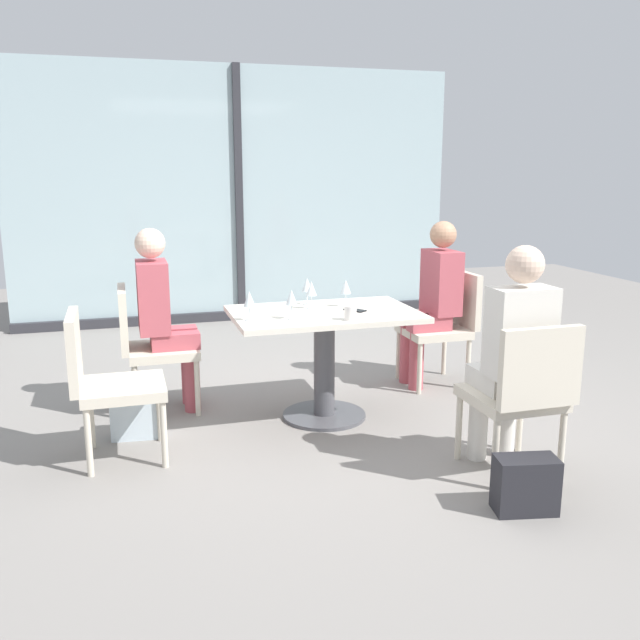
{
  "coord_description": "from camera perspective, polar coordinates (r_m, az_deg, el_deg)",
  "views": [
    {
      "loc": [
        -1.26,
        -4.17,
        1.65
      ],
      "look_at": [
        0.0,
        0.1,
        0.65
      ],
      "focal_mm": 38.22,
      "sensor_mm": 36.0,
      "label": 1
    }
  ],
  "objects": [
    {
      "name": "handbag_0",
      "position": [
        4.43,
        -15.14,
        -7.73
      ],
      "size": [
        0.31,
        0.19,
        0.28
      ],
      "primitive_type": "cube",
      "rotation": [
        0.0,
        0.0,
        -0.1
      ],
      "color": "silver",
      "rests_on": "ground_plane"
    },
    {
      "name": "handbag_1",
      "position": [
        3.55,
        16.82,
        -13.06
      ],
      "size": [
        0.33,
        0.22,
        0.28
      ],
      "primitive_type": "cube",
      "rotation": [
        0.0,
        0.0,
        -0.2
      ],
      "color": "#232328",
      "rests_on": "ground_plane"
    },
    {
      "name": "chair_far_left",
      "position": [
        4.77,
        -14.21,
        -1.72
      ],
      "size": [
        0.5,
        0.46,
        0.87
      ],
      "color": "beige",
      "rests_on": "ground_plane"
    },
    {
      "name": "wine_glass_0",
      "position": [
        4.58,
        2.17,
        2.75
      ],
      "size": [
        0.07,
        0.07,
        0.18
      ],
      "color": "silver",
      "rests_on": "dining_table_main"
    },
    {
      "name": "window_wall_backdrop",
      "position": [
        7.48,
        -6.81,
        9.22
      ],
      "size": [
        4.75,
        0.1,
        2.7
      ],
      "color": "#9FB7BC",
      "rests_on": "ground_plane"
    },
    {
      "name": "person_far_left",
      "position": [
        4.73,
        -13.02,
        0.75
      ],
      "size": [
        0.39,
        0.34,
        1.26
      ],
      "color": "#B24C56",
      "rests_on": "ground_plane"
    },
    {
      "name": "dining_table_main",
      "position": [
        4.49,
        0.36,
        -1.81
      ],
      "size": [
        1.2,
        0.78,
        0.73
      ],
      "color": "silver",
      "rests_on": "ground_plane"
    },
    {
      "name": "cell_phone_on_table",
      "position": [
        4.47,
        2.94,
        0.84
      ],
      "size": [
        0.14,
        0.16,
        0.01
      ],
      "primitive_type": "cube",
      "rotation": [
        0.0,
        0.0,
        0.59
      ],
      "color": "black",
      "rests_on": "dining_table_main"
    },
    {
      "name": "chair_far_right",
      "position": [
        5.32,
        10.47,
        -0.06
      ],
      "size": [
        0.5,
        0.46,
        0.87
      ],
      "color": "beige",
      "rests_on": "ground_plane"
    },
    {
      "name": "wine_glass_3",
      "position": [
        4.17,
        -5.95,
        1.72
      ],
      "size": [
        0.07,
        0.07,
        0.18
      ],
      "color": "silver",
      "rests_on": "dining_table_main"
    },
    {
      "name": "person_front_right",
      "position": [
        3.82,
        15.86,
        -2.24
      ],
      "size": [
        0.34,
        0.39,
        1.26
      ],
      "color": "silver",
      "rests_on": "ground_plane"
    },
    {
      "name": "wine_glass_1",
      "position": [
        4.2,
        -2.41,
        1.85
      ],
      "size": [
        0.07,
        0.07,
        0.18
      ],
      "color": "silver",
      "rests_on": "dining_table_main"
    },
    {
      "name": "wine_glass_4",
      "position": [
        4.51,
        -0.73,
        2.6
      ],
      "size": [
        0.07,
        0.07,
        0.18
      ],
      "color": "silver",
      "rests_on": "dining_table_main"
    },
    {
      "name": "wine_glass_2",
      "position": [
        4.66,
        -1.09,
        2.92
      ],
      "size": [
        0.07,
        0.07,
        0.18
      ],
      "color": "silver",
      "rests_on": "dining_table_main"
    },
    {
      "name": "chair_front_right",
      "position": [
        3.78,
        16.55,
        -5.62
      ],
      "size": [
        0.46,
        0.5,
        0.87
      ],
      "color": "beige",
      "rests_on": "ground_plane"
    },
    {
      "name": "coffee_cup",
      "position": [
        4.19,
        2.55,
        0.59
      ],
      "size": [
        0.08,
        0.08,
        0.09
      ],
      "primitive_type": "cylinder",
      "color": "white",
      "rests_on": "dining_table_main"
    },
    {
      "name": "person_far_right",
      "position": [
        5.24,
        9.49,
        2.04
      ],
      "size": [
        0.39,
        0.34,
        1.26
      ],
      "color": "#B24C56",
      "rests_on": "ground_plane"
    },
    {
      "name": "chair_side_end",
      "position": [
        4.03,
        -17.58,
        -4.57
      ],
      "size": [
        0.5,
        0.46,
        0.87
      ],
      "color": "beige",
      "rests_on": "ground_plane"
    },
    {
      "name": "ground_plane",
      "position": [
        4.65,
        0.35,
        -8.09
      ],
      "size": [
        12.0,
        12.0,
        0.0
      ],
      "primitive_type": "plane",
      "color": "gray"
    }
  ]
}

